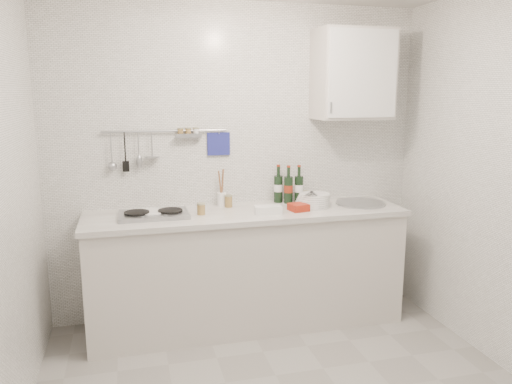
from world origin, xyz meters
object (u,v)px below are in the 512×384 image
at_px(wall_cabinet, 353,74).
at_px(utensil_crock, 222,197).
at_px(plate_stack_hob, 150,213).
at_px(plate_stack_sink, 313,200).
at_px(wine_bottles, 289,184).

relative_size(wall_cabinet, utensil_crock, 2.32).
height_order(plate_stack_hob, utensil_crock, utensil_crock).
bearing_deg(plate_stack_sink, utensil_crock, 164.29).
distance_m(plate_stack_hob, utensil_crock, 0.60).
bearing_deg(plate_stack_hob, wine_bottles, 8.43).
relative_size(wall_cabinet, plate_stack_sink, 2.31).
xyz_separation_m(plate_stack_hob, utensil_crock, (0.57, 0.18, 0.05)).
bearing_deg(plate_stack_sink, plate_stack_hob, 179.24).
height_order(wine_bottles, utensil_crock, wine_bottles).
bearing_deg(wall_cabinet, plate_stack_hob, -176.81).
distance_m(wall_cabinet, plate_stack_sink, 1.05).
bearing_deg(wine_bottles, plate_stack_hob, -171.57).
xyz_separation_m(plate_stack_sink, utensil_crock, (-0.70, 0.20, 0.02)).
bearing_deg(plate_stack_sink, wall_cabinet, 16.64).
relative_size(wall_cabinet, wine_bottles, 2.26).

